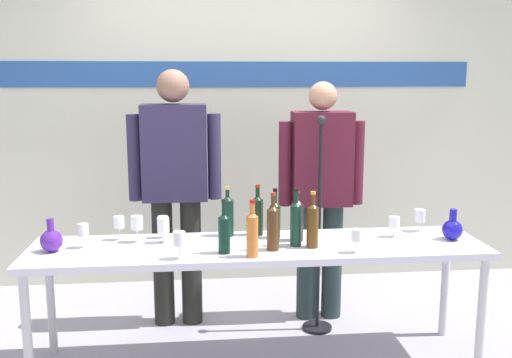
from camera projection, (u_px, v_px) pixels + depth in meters
back_wall at (239, 100)px, 4.64m from camera, size 5.38×0.11×3.00m
display_table at (259, 254)px, 3.32m from camera, size 2.64×0.59×0.74m
decanter_blue_left at (51, 240)px, 3.17m from camera, size 0.12×0.12×0.19m
decanter_blue_right at (452, 229)px, 3.40m from camera, size 0.12×0.12×0.19m
presenter_left at (175, 181)px, 3.82m from camera, size 0.62×0.22×1.74m
presenter_right at (321, 187)px, 3.93m from camera, size 0.59×0.22×1.67m
wine_bottle_0 at (313, 224)px, 3.24m from camera, size 0.07×0.07×0.33m
wine_bottle_1 at (275, 218)px, 3.43m from camera, size 0.07×0.07×0.30m
wine_bottle_2 at (296, 222)px, 3.27m from camera, size 0.07×0.07×0.34m
wine_bottle_3 at (258, 214)px, 3.49m from camera, size 0.07×0.07×0.32m
wine_bottle_4 at (252, 232)px, 3.07m from camera, size 0.06×0.06×0.32m
wine_bottle_5 at (273, 226)px, 3.19m from camera, size 0.07×0.07×0.33m
wine_bottle_6 at (228, 215)px, 3.47m from camera, size 0.07×0.07×0.31m
wine_bottle_7 at (224, 232)px, 3.14m from camera, size 0.07×0.07×0.31m
wine_bottle_8 at (297, 219)px, 3.37m from camera, size 0.07×0.07×0.30m
wine_glass_left_0 at (179, 239)px, 3.04m from camera, size 0.07×0.07×0.15m
wine_glass_left_1 at (163, 225)px, 3.33m from camera, size 0.07×0.07×0.15m
wine_glass_left_2 at (83, 231)px, 3.23m from camera, size 0.06×0.06×0.14m
wine_glass_left_3 at (137, 223)px, 3.34m from camera, size 0.07×0.07×0.16m
wine_glass_left_4 at (119, 223)px, 3.39m from camera, size 0.06×0.06×0.15m
wine_glass_left_5 at (163, 222)px, 3.43m from camera, size 0.06×0.06×0.13m
wine_glass_right_0 at (420, 216)px, 3.58m from camera, size 0.07×0.07×0.14m
wine_glass_right_1 at (357, 236)px, 3.14m from camera, size 0.06×0.06×0.14m
wine_glass_right_2 at (394, 223)px, 3.46m from camera, size 0.07×0.07×0.13m
microphone_stand at (318, 261)px, 3.80m from camera, size 0.20×0.20×1.45m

